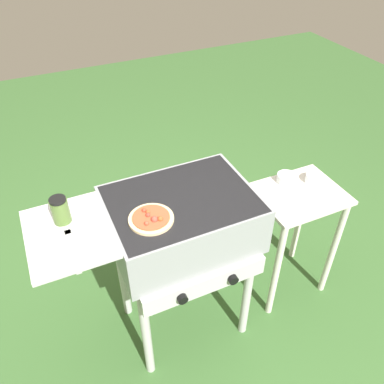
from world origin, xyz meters
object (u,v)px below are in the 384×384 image
sauce_jar (60,210)px  topping_bowl_far (286,178)px  pizza_pepperoni (151,218)px  grill (179,225)px  prep_table (294,221)px  topping_bowl_near (315,179)px

sauce_jar → topping_bowl_far: bearing=1.9°
pizza_pepperoni → topping_bowl_far: pizza_pepperoni is taller
grill → topping_bowl_far: 0.67m
grill → pizza_pepperoni: 0.22m
pizza_pepperoni → prep_table: 0.92m
topping_bowl_near → prep_table: bearing=-160.5°
pizza_pepperoni → sauce_jar: size_ratio=1.60×
sauce_jar → topping_bowl_far: size_ratio=1.17×
prep_table → topping_bowl_near: 0.25m
grill → prep_table: (0.67, 0.00, -0.24)m
pizza_pepperoni → topping_bowl_near: bearing=7.0°
pizza_pepperoni → sauce_jar: (-0.32, 0.14, 0.05)m
pizza_pepperoni → topping_bowl_near: size_ratio=1.87×
grill → prep_table: 0.72m
prep_table → pizza_pepperoni: bearing=-174.9°
sauce_jar → topping_bowl_near: size_ratio=1.17×
topping_bowl_far → pizza_pepperoni: bearing=-167.3°
pizza_pepperoni → sauce_jar: sauce_jar is taller
grill → pizza_pepperoni: size_ratio=5.23×
grill → topping_bowl_near: (0.80, 0.05, -0.03)m
topping_bowl_near → grill: bearing=-176.6°
grill → sauce_jar: bearing=170.9°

